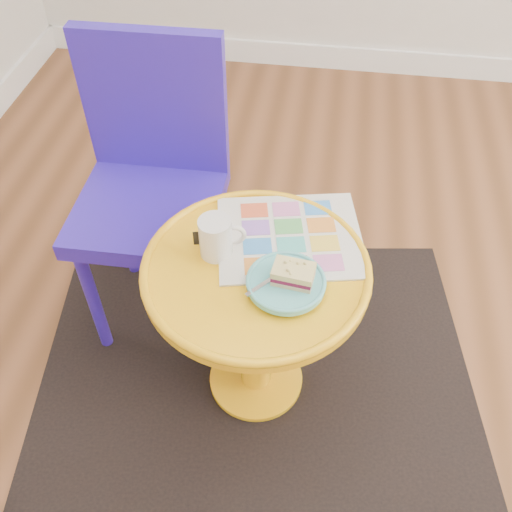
# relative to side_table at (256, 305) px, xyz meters

# --- Properties ---
(floor) EXTENTS (4.00, 4.00, 0.00)m
(floor) POSITION_rel_side_table_xyz_m (0.58, -0.08, -0.37)
(floor) COLOR brown
(floor) RESTS_ON ground
(room_walls) EXTENTS (4.00, 4.00, 4.00)m
(room_walls) POSITION_rel_side_table_xyz_m (-0.42, 0.91, -0.31)
(room_walls) COLOR silver
(room_walls) RESTS_ON ground
(rug) EXTENTS (1.45, 1.28, 0.01)m
(rug) POSITION_rel_side_table_xyz_m (-0.00, 0.00, -0.37)
(rug) COLOR black
(rug) RESTS_ON ground
(side_table) EXTENTS (0.55, 0.55, 0.52)m
(side_table) POSITION_rel_side_table_xyz_m (0.00, 0.00, 0.00)
(side_table) COLOR yellow
(side_table) RESTS_ON ground
(chair) EXTENTS (0.40, 0.40, 0.89)m
(chair) POSITION_rel_side_table_xyz_m (-0.34, 0.29, 0.14)
(chair) COLOR #321CB9
(chair) RESTS_ON ground
(newspaper) EXTENTS (0.41, 0.37, 0.01)m
(newspaper) POSITION_rel_side_table_xyz_m (0.07, 0.11, 0.15)
(newspaper) COLOR silver
(newspaper) RESTS_ON side_table
(mug) EXTENTS (0.11, 0.08, 0.10)m
(mug) POSITION_rel_side_table_xyz_m (-0.10, 0.03, 0.20)
(mug) COLOR silver
(mug) RESTS_ON side_table
(plate) EXTENTS (0.18, 0.18, 0.02)m
(plate) POSITION_rel_side_table_xyz_m (0.08, -0.05, 0.16)
(plate) COLOR #5BC0C1
(plate) RESTS_ON newspaper
(cake_slice) EXTENTS (0.10, 0.07, 0.04)m
(cake_slice) POSITION_rel_side_table_xyz_m (0.09, -0.05, 0.19)
(cake_slice) COLOR #D3BC8C
(cake_slice) RESTS_ON plate
(fork) EXTENTS (0.11, 0.12, 0.00)m
(fork) POSITION_rel_side_table_xyz_m (0.05, -0.05, 0.17)
(fork) COLOR silver
(fork) RESTS_ON plate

